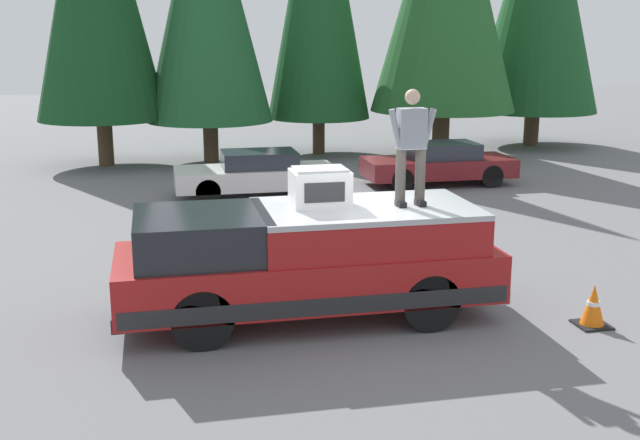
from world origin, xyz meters
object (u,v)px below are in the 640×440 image
at_px(pickup_truck, 308,261).
at_px(compressor_unit, 320,187).
at_px(parked_car_white, 256,174).
at_px(traffic_cone, 593,307).
at_px(parked_car_maroon, 439,164).
at_px(person_on_truck_bed, 411,144).

bearing_deg(pickup_truck, compressor_unit, -51.97).
height_order(compressor_unit, parked_car_white, compressor_unit).
height_order(pickup_truck, traffic_cone, pickup_truck).
height_order(pickup_truck, parked_car_maroon, pickup_truck).
bearing_deg(compressor_unit, traffic_cone, -110.51).
xyz_separation_m(person_on_truck_bed, traffic_cone, (-1.12, -2.43, -2.26)).
distance_m(pickup_truck, traffic_cone, 4.16).
distance_m(compressor_unit, parked_car_white, 8.83).
distance_m(person_on_truck_bed, traffic_cone, 3.50).
bearing_deg(compressor_unit, person_on_truck_bed, -101.86).
distance_m(pickup_truck, parked_car_maroon, 10.91).
height_order(compressor_unit, parked_car_maroon, compressor_unit).
bearing_deg(parked_car_maroon, pickup_truck, 149.32).
height_order(pickup_truck, parked_car_white, pickup_truck).
xyz_separation_m(pickup_truck, person_on_truck_bed, (-0.10, -1.51, 1.68)).
height_order(person_on_truck_bed, parked_car_maroon, person_on_truck_bed).
relative_size(compressor_unit, parked_car_maroon, 0.20).
distance_m(pickup_truck, parked_car_white, 8.91).
height_order(parked_car_maroon, traffic_cone, parked_car_maroon).
relative_size(person_on_truck_bed, traffic_cone, 2.73).
height_order(person_on_truck_bed, parked_car_white, person_on_truck_bed).
relative_size(parked_car_maroon, parked_car_white, 1.00).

